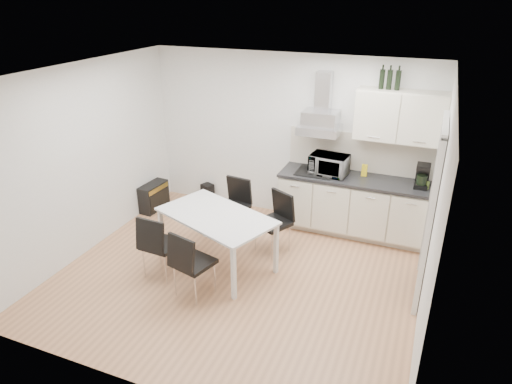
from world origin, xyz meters
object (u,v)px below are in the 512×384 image
guitar_amp (154,197)px  floor_speaker (208,193)px  kitchenette (359,183)px  chair_far_left (233,209)px  chair_near_left (161,245)px  chair_far_right (273,224)px  chair_near_right (194,263)px  dining_table (216,220)px

guitar_amp → floor_speaker: guitar_amp is taller
kitchenette → chair_far_left: 1.90m
chair_far_left → chair_near_left: bearing=79.0°
chair_near_left → floor_speaker: chair_near_left is taller
chair_far_right → chair_near_right: (-0.53, -1.29, 0.00)m
chair_far_left → floor_speaker: 1.34m
chair_far_left → chair_near_right: size_ratio=1.00×
chair_near_right → guitar_amp: chair_near_right is taller
chair_far_left → guitar_amp: 1.65m
chair_near_right → guitar_amp: (-1.80, 1.82, -0.21)m
kitchenette → floor_speaker: bearing=176.4°
kitchenette → guitar_amp: (-3.31, -0.46, -0.60)m
chair_near_left → floor_speaker: size_ratio=2.77×
kitchenette → chair_far_left: size_ratio=2.86×
kitchenette → floor_speaker: kitchenette is taller
chair_near_left → guitar_amp: bearing=130.0°
kitchenette → chair_near_left: size_ratio=2.86×
chair_far_right → dining_table: bearing=72.7°
guitar_amp → chair_near_left: bearing=-48.7°
kitchenette → chair_near_left: kitchenette is taller
floor_speaker → chair_far_left: bearing=-20.5°
guitar_amp → floor_speaker: bearing=46.6°
kitchenette → guitar_amp: 3.39m
kitchenette → chair_far_right: size_ratio=2.86×
dining_table → chair_near_left: chair_near_left is taller
dining_table → chair_far_right: 0.85m
kitchenette → guitar_amp: kitchenette is taller
dining_table → chair_near_right: size_ratio=1.97×
chair_near_right → floor_speaker: (-1.10, 2.45, -0.28)m
kitchenette → chair_near_right: size_ratio=2.86×
dining_table → chair_far_left: 0.86m
dining_table → chair_near_right: (0.04, -0.70, -0.24)m
kitchenette → floor_speaker: size_ratio=7.92×
chair_far_left → guitar_amp: (-1.61, 0.31, -0.21)m
chair_near_right → dining_table: bearing=108.2°
chair_far_right → floor_speaker: chair_far_right is taller
chair_far_left → chair_near_right: same height
kitchenette → chair_near_left: (-2.11, -2.06, -0.39)m
kitchenette → chair_far_left: bearing=-155.6°
chair_far_right → guitar_amp: chair_far_right is taller
chair_near_left → floor_speaker: bearing=106.0°
dining_table → guitar_amp: bearing=168.7°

